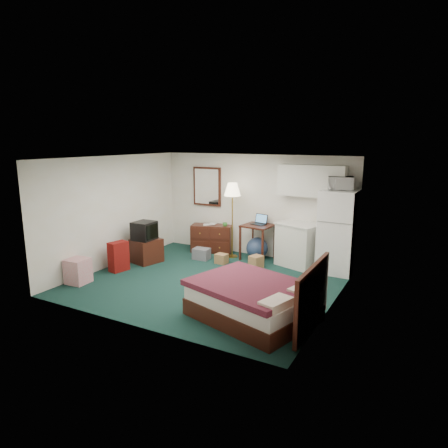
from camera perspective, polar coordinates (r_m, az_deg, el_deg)
The scene contains 25 objects.
floor at distance 8.25m, azimuth -2.21°, elevation -8.23°, with size 5.00×4.50×0.01m, color black.
ceiling at distance 7.75m, azimuth -2.36°, elevation 9.39°, with size 5.00×4.50×0.01m, color white.
walls at distance 7.91m, azimuth -2.28°, elevation 0.30°, with size 5.01×4.51×2.50m.
mirror at distance 10.41m, azimuth -2.43°, elevation 5.38°, with size 0.80×0.06×1.00m, color white, non-canonical shape.
upper_cabinets at distance 9.12m, azimuth 12.42°, elevation 6.06°, with size 1.50×0.35×0.70m, color silver, non-canonical shape.
headboard at distance 6.20m, azimuth 12.52°, elevation -10.12°, with size 0.06×1.56×1.00m, color #38160E, non-canonical shape.
dresser at distance 10.30m, azimuth -1.75°, elevation -2.04°, with size 1.03×0.47×0.70m, color #38160E, non-canonical shape.
floor_lamp at distance 9.70m, azimuth 1.19°, elevation 0.50°, with size 0.40×0.40×1.83m, color #B88B32, non-canonical shape.
desk at distance 9.66m, azimuth 4.82°, elevation -2.57°, with size 0.67×0.67×0.85m, color #38160E, non-canonical shape.
exercise_ball at distance 9.74m, azimuth 4.74°, elevation -3.45°, with size 0.52×0.52×0.52m, color navy.
kitchen_counter at distance 9.28m, azimuth 10.61°, elevation -3.00°, with size 0.88×0.67×0.96m, color silver, non-canonical shape.
fridge at distance 8.94m, azimuth 15.95°, elevation -1.07°, with size 0.74×0.74×1.80m, color white, non-canonical shape.
bed at distance 6.60m, azimuth 4.09°, elevation -10.85°, with size 1.83×1.43×0.59m, color #48141E, non-canonical shape.
tv_stand at distance 9.61m, azimuth -11.01°, elevation -3.74°, with size 0.56×0.61×0.56m, color #38160E, non-canonical shape.
suitcase at distance 9.11m, azimuth -14.83°, elevation -4.50°, with size 0.25×0.40×0.65m, color #601207, non-canonical shape.
retail_box at distance 8.62m, azimuth -20.14°, elevation -6.31°, with size 0.40×0.40×0.51m, color silver, non-canonical shape.
file_bin at distance 9.70m, azimuth -3.23°, elevation -4.27°, with size 0.38×0.29×0.27m, color slate, non-canonical shape.
cardboard_box_a at distance 9.38m, azimuth -0.36°, elevation -4.97°, with size 0.27×0.23×0.23m, color brown, non-canonical shape.
cardboard_box_b at distance 9.07m, azimuth 4.61°, elevation -5.42°, with size 0.24×0.28×0.28m, color brown, non-canonical shape.
laptop at distance 9.57m, azimuth 4.94°, elevation 0.61°, with size 0.34×0.28×0.23m, color black, non-canonical shape.
crt_tv at distance 9.45m, azimuth -11.32°, elevation -0.94°, with size 0.46×0.50×0.43m, color black, non-canonical shape.
microwave at distance 8.81m, azimuth 16.31°, elevation 5.83°, with size 0.52×0.29×0.35m, color white.
book_a at distance 10.22m, azimuth -2.97°, elevation 0.44°, with size 0.15×0.02×0.21m, color brown.
book_b at distance 10.28m, azimuth -2.15°, elevation 0.62°, with size 0.18×0.02×0.24m, color brown.
mug at distance 10.04m, azimuth 0.14°, elevation 0.00°, with size 0.12×0.10×0.12m, color #3C8F37.
Camera 1 is at (3.97, -6.64, 2.86)m, focal length 32.00 mm.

